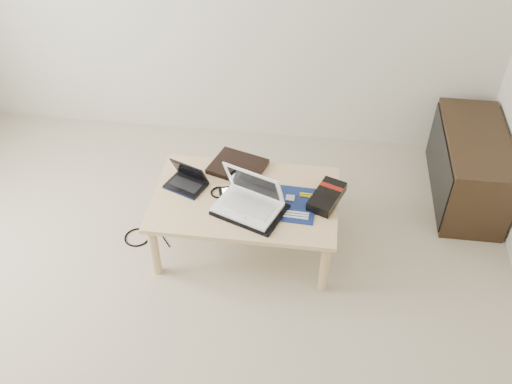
# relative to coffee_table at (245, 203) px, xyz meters

# --- Properties ---
(ground) EXTENTS (4.00, 4.00, 0.00)m
(ground) POSITION_rel_coffee_table_xyz_m (-0.35, -0.79, -0.35)
(ground) COLOR beige
(ground) RESTS_ON ground
(room_shell) EXTENTS (4.20, 4.20, 2.70)m
(room_shell) POSITION_rel_coffee_table_xyz_m (-0.35, -0.79, 1.32)
(room_shell) COLOR beige
(room_shell) RESTS_ON ground
(coffee_table) EXTENTS (1.10, 0.70, 0.40)m
(coffee_table) POSITION_rel_coffee_table_xyz_m (0.00, 0.00, 0.00)
(coffee_table) COLOR #D7B982
(coffee_table) RESTS_ON ground
(media_cabinet) EXTENTS (0.41, 0.90, 0.50)m
(media_cabinet) POSITION_rel_coffee_table_xyz_m (1.42, 0.66, -0.10)
(media_cabinet) COLOR #332314
(media_cabinet) RESTS_ON ground
(book) EXTENTS (0.39, 0.35, 0.03)m
(book) POSITION_rel_coffee_table_xyz_m (-0.09, 0.26, 0.06)
(book) COLOR black
(book) RESTS_ON coffee_table
(netbook) EXTENTS (0.28, 0.24, 0.16)m
(netbook) POSITION_rel_coffee_table_xyz_m (-0.37, 0.07, 0.08)
(netbook) COLOR black
(netbook) RESTS_ON coffee_table
(tablet) EXTENTS (0.26, 0.22, 0.01)m
(tablet) POSITION_rel_coffee_table_xyz_m (-0.04, 0.01, 0.05)
(tablet) COLOR black
(tablet) RESTS_ON coffee_table
(remote) EXTENTS (0.07, 0.21, 0.02)m
(remote) POSITION_rel_coffee_table_xyz_m (0.11, 0.03, 0.06)
(remote) COLOR #A9AAAD
(remote) RESTS_ON coffee_table
(neoprene_sleeve) EXTENTS (0.46, 0.40, 0.02)m
(neoprene_sleeve) POSITION_rel_coffee_table_xyz_m (0.04, -0.11, 0.06)
(neoprene_sleeve) COLOR black
(neoprene_sleeve) RESTS_ON coffee_table
(white_laptop) EXTENTS (0.43, 0.37, 0.25)m
(white_laptop) POSITION_rel_coffee_table_xyz_m (0.04, -0.09, 0.12)
(white_laptop) COLOR white
(white_laptop) RESTS_ON neoprene_sleeve
(motherboard) EXTENTS (0.26, 0.32, 0.01)m
(motherboard) POSITION_rel_coffee_table_xyz_m (0.30, -0.03, 0.05)
(motherboard) COLOR #0C194D
(motherboard) RESTS_ON coffee_table
(gpu_box) EXTENTS (0.23, 0.32, 0.06)m
(gpu_box) POSITION_rel_coffee_table_xyz_m (0.48, 0.03, 0.08)
(gpu_box) COLOR black
(gpu_box) RESTS_ON coffee_table
(cable_coil) EXTENTS (0.13, 0.13, 0.01)m
(cable_coil) POSITION_rel_coffee_table_xyz_m (-0.16, 0.02, 0.05)
(cable_coil) COLOR black
(cable_coil) RESTS_ON coffee_table
(floor_cable_coil) EXTENTS (0.20, 0.20, 0.01)m
(floor_cable_coil) POSITION_rel_coffee_table_xyz_m (-0.71, -0.04, -0.35)
(floor_cable_coil) COLOR black
(floor_cable_coil) RESTS_ON ground
(floor_cable_trail) EXTENTS (0.22, 0.27, 0.01)m
(floor_cable_trail) POSITION_rel_coffee_table_xyz_m (-0.58, 0.03, -0.35)
(floor_cable_trail) COLOR black
(floor_cable_trail) RESTS_ON ground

